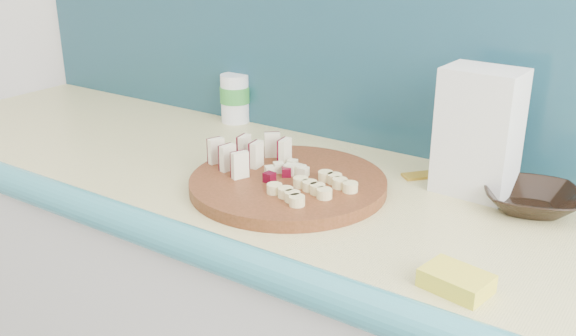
{
  "coord_description": "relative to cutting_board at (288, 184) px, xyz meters",
  "views": [
    {
      "loc": [
        0.67,
        0.54,
        1.39
      ],
      "look_at": [
        0.04,
        1.47,
        0.95
      ],
      "focal_mm": 40.0,
      "sensor_mm": 36.0,
      "label": 1
    }
  ],
  "objects": [
    {
      "name": "backsplash",
      "position": [
        0.06,
        0.32,
        0.24
      ],
      "size": [
        2.2,
        0.02,
        0.5
      ],
      "primitive_type": "cube",
      "color": "teal",
      "rests_on": "kitchen_counter"
    },
    {
      "name": "cutting_board",
      "position": [
        0.0,
        0.0,
        0.0
      ],
      "size": [
        0.49,
        0.49,
        0.02
      ],
      "primitive_type": "cylinder",
      "rotation": [
        0.0,
        0.0,
        -0.39
      ],
      "color": "#44240E",
      "rests_on": "kitchen_counter"
    },
    {
      "name": "apple_wedges",
      "position": [
        -0.1,
        0.01,
        0.04
      ],
      "size": [
        0.14,
        0.16,
        0.05
      ],
      "color": "#F7EFC5",
      "rests_on": "cutting_board"
    },
    {
      "name": "apple_chunks",
      "position": [
        -0.02,
        0.01,
        0.02
      ],
      "size": [
        0.06,
        0.06,
        0.02
      ],
      "color": "#EEE9BE",
      "rests_on": "cutting_board"
    },
    {
      "name": "banana_slices",
      "position": [
        0.07,
        -0.03,
        0.02
      ],
      "size": [
        0.13,
        0.16,
        0.02
      ],
      "color": "#EDDA90",
      "rests_on": "cutting_board"
    },
    {
      "name": "brown_bowl",
      "position": [
        0.41,
        0.16,
        0.01
      ],
      "size": [
        0.2,
        0.2,
        0.04
      ],
      "primitive_type": "imported",
      "rotation": [
        0.0,
        0.0,
        0.3
      ],
      "color": "black",
      "rests_on": "kitchen_counter"
    },
    {
      "name": "flour_bag",
      "position": [
        0.29,
        0.19,
        0.11
      ],
      "size": [
        0.14,
        0.11,
        0.24
      ],
      "primitive_type": "cube",
      "rotation": [
        0.0,
        0.0,
        -0.05
      ],
      "color": "silver",
      "rests_on": "kitchen_counter"
    },
    {
      "name": "canister",
      "position": [
        -0.36,
        0.29,
        0.05
      ],
      "size": [
        0.07,
        0.07,
        0.12
      ],
      "rotation": [
        0.0,
        0.0,
        0.43
      ],
      "color": "white",
      "rests_on": "kitchen_counter"
    },
    {
      "name": "sponge",
      "position": [
        0.39,
        -0.16,
        0.0
      ],
      "size": [
        0.1,
        0.08,
        0.03
      ],
      "primitive_type": "cube",
      "rotation": [
        0.0,
        0.0,
        -0.18
      ],
      "color": "yellow",
      "rests_on": "kitchen_counter"
    },
    {
      "name": "banana_peel",
      "position": [
        0.26,
        0.23,
        -0.01
      ],
      "size": [
        0.21,
        0.18,
        0.01
      ],
      "rotation": [
        0.0,
        0.0,
        -0.28
      ],
      "color": "gold",
      "rests_on": "kitchen_counter"
    }
  ]
}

